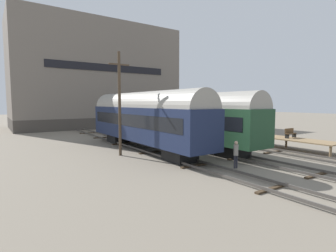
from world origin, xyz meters
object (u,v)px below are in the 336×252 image
Objects in this scene: train_car_navy at (143,117)px; person_worker at (236,152)px; train_car_green at (192,117)px; bench at (290,133)px; utility_pole at (120,102)px.

person_worker is (1.80, -9.61, -1.95)m from train_car_navy.
bench is (7.32, -5.81, -1.48)m from train_car_green.
train_car_navy is at bearing 159.91° from train_car_green.
train_car_navy reaches higher than bench.
train_car_navy is (-4.50, 1.65, 0.05)m from train_car_green.
bench is 0.16× the size of utility_pole.
bench is (11.83, -7.46, -1.53)m from train_car_navy.
train_car_green is 4.79m from train_car_navy.
person_worker is at bearing -61.14° from utility_pole.
train_car_navy is at bearing 22.77° from utility_pole.
bench is at bearing 12.14° from person_worker.
train_car_navy is 3.37m from utility_pole.
train_car_green is 8.63m from person_worker.
utility_pole reaches higher than bench.
utility_pole is at bearing 176.47° from train_car_green.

